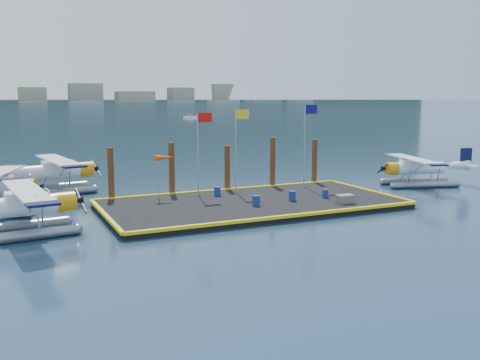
% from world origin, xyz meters
% --- Properties ---
extents(ground, '(4000.00, 4000.00, 0.00)m').
position_xyz_m(ground, '(0.00, 0.00, 0.00)').
color(ground, '#162844').
rests_on(ground, ground).
extents(dock, '(20.00, 10.00, 0.40)m').
position_xyz_m(dock, '(0.00, 0.00, 0.20)').
color(dock, black).
rests_on(dock, ground).
extents(dock_bumpers, '(20.25, 10.25, 0.18)m').
position_xyz_m(dock_bumpers, '(0.00, 0.00, 0.49)').
color(dock_bumpers, yellow).
rests_on(dock_bumpers, dock).
extents(far_backdrop, '(3050.00, 2050.00, 810.00)m').
position_xyz_m(far_backdrop, '(239.91, 1737.52, 9.45)').
color(far_backdrop, black).
rests_on(far_backdrop, ground).
extents(seaplane_a, '(8.80, 9.71, 3.44)m').
position_xyz_m(seaplane_a, '(-14.83, -1.69, 1.50)').
color(seaplane_a, gray).
rests_on(seaplane_a, ground).
extents(seaplane_c, '(9.26, 10.19, 3.60)m').
position_xyz_m(seaplane_c, '(-11.87, 11.02, 1.57)').
color(seaplane_c, gray).
rests_on(seaplane_c, ground).
extents(seaplane_d, '(8.32, 8.96, 3.19)m').
position_xyz_m(seaplane_d, '(16.53, 2.02, 1.39)').
color(seaplane_d, gray).
rests_on(seaplane_d, ground).
extents(drum_1, '(0.48, 0.48, 0.68)m').
position_xyz_m(drum_1, '(2.70, -0.89, 0.74)').
color(drum_1, navy).
rests_on(drum_1, dock).
extents(drum_2, '(0.43, 0.43, 0.60)m').
position_xyz_m(drum_2, '(5.39, -0.97, 0.70)').
color(drum_2, navy).
rests_on(drum_2, dock).
extents(drum_3, '(0.49, 0.49, 0.68)m').
position_xyz_m(drum_3, '(-0.35, -1.36, 0.74)').
color(drum_3, navy).
rests_on(drum_3, dock).
extents(drum_5, '(0.47, 0.47, 0.67)m').
position_xyz_m(drum_5, '(-1.33, 3.01, 0.73)').
color(drum_5, navy).
rests_on(drum_5, dock).
extents(crate, '(1.15, 0.76, 0.57)m').
position_xyz_m(crate, '(5.53, -3.14, 0.69)').
color(crate, slate).
rests_on(crate, dock).
extents(flagpole_red, '(1.14, 0.08, 6.00)m').
position_xyz_m(flagpole_red, '(-2.29, 3.80, 4.40)').
color(flagpole_red, '#97979F').
rests_on(flagpole_red, dock).
extents(flagpole_yellow, '(1.14, 0.08, 6.20)m').
position_xyz_m(flagpole_yellow, '(0.70, 3.80, 4.51)').
color(flagpole_yellow, '#97979F').
rests_on(flagpole_yellow, dock).
extents(flagpole_blue, '(1.14, 0.08, 6.50)m').
position_xyz_m(flagpole_blue, '(6.70, 3.80, 4.69)').
color(flagpole_blue, '#97979F').
rests_on(flagpole_blue, dock).
extents(windsock, '(1.40, 0.44, 3.12)m').
position_xyz_m(windsock, '(-5.03, 3.80, 3.23)').
color(windsock, '#97979F').
rests_on(windsock, dock).
extents(piling_0, '(0.44, 0.44, 4.00)m').
position_xyz_m(piling_0, '(-8.50, 5.40, 2.00)').
color(piling_0, '#4E2516').
rests_on(piling_0, ground).
extents(piling_1, '(0.44, 0.44, 4.20)m').
position_xyz_m(piling_1, '(-4.00, 5.40, 2.10)').
color(piling_1, '#4E2516').
rests_on(piling_1, ground).
extents(piling_2, '(0.44, 0.44, 3.80)m').
position_xyz_m(piling_2, '(0.50, 5.40, 1.90)').
color(piling_2, '#4E2516').
rests_on(piling_2, ground).
extents(piling_3, '(0.44, 0.44, 4.30)m').
position_xyz_m(piling_3, '(4.50, 5.40, 2.15)').
color(piling_3, '#4E2516').
rests_on(piling_3, ground).
extents(piling_4, '(0.44, 0.44, 4.00)m').
position_xyz_m(piling_4, '(8.50, 5.40, 2.00)').
color(piling_4, '#4E2516').
rests_on(piling_4, ground).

